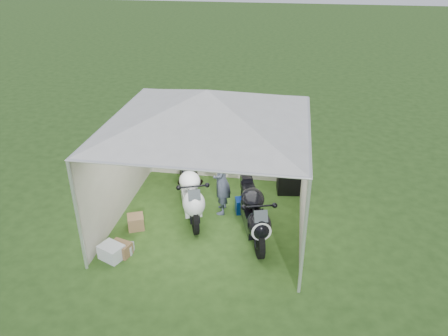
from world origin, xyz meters
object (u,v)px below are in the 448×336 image
(canopy_tent, at_px, (208,110))
(paddock_stand, at_px, (245,205))
(person_blue_jacket, at_px, (222,181))
(equipment_box, at_px, (288,182))
(crate_0, at_px, (112,252))
(motorcycle_white, at_px, (191,194))
(crate_1, at_px, (136,222))
(motorcycle_black, at_px, (254,213))
(crate_2, at_px, (126,248))
(crate_3, at_px, (121,249))
(person_dark_jacket, at_px, (185,153))

(canopy_tent, bearing_deg, paddock_stand, 28.16)
(person_blue_jacket, distance_m, equipment_box, 1.94)
(crate_0, bearing_deg, equipment_box, 43.34)
(motorcycle_white, relative_size, crate_0, 4.56)
(crate_1, bearing_deg, crate_0, -96.75)
(crate_0, bearing_deg, paddock_stand, 40.98)
(paddock_stand, bearing_deg, canopy_tent, -151.84)
(person_blue_jacket, bearing_deg, crate_1, -66.08)
(motorcycle_black, height_order, crate_0, motorcycle_black)
(canopy_tent, distance_m, paddock_stand, 2.55)
(motorcycle_black, xyz_separation_m, person_blue_jacket, (-0.81, 0.87, 0.22))
(canopy_tent, distance_m, crate_2, 3.20)
(equipment_box, relative_size, crate_3, 1.38)
(crate_0, bearing_deg, crate_1, 83.25)
(paddock_stand, bearing_deg, motorcycle_white, -162.02)
(paddock_stand, distance_m, person_dark_jacket, 2.09)
(motorcycle_black, xyz_separation_m, crate_2, (-2.45, -0.92, -0.49))
(motorcycle_white, relative_size, motorcycle_black, 0.97)
(crate_1, relative_size, crate_3, 0.85)
(motorcycle_black, bearing_deg, crate_3, -174.80)
(paddock_stand, height_order, person_dark_jacket, person_dark_jacket)
(canopy_tent, height_order, person_dark_jacket, canopy_tent)
(crate_1, distance_m, crate_2, 0.85)
(motorcycle_white, distance_m, crate_0, 2.13)
(equipment_box, distance_m, crate_3, 4.39)
(crate_0, xyz_separation_m, crate_3, (0.13, 0.14, -0.02))
(paddock_stand, xyz_separation_m, crate_2, (-2.17, -1.86, -0.07))
(motorcycle_white, bearing_deg, equipment_box, 14.43)
(canopy_tent, height_order, motorcycle_white, canopy_tent)
(motorcycle_black, xyz_separation_m, equipment_box, (0.67, 2.01, -0.32))
(equipment_box, bearing_deg, canopy_tent, -139.08)
(motorcycle_black, distance_m, person_blue_jacket, 1.21)
(motorcycle_white, xyz_separation_m, crate_3, (-1.08, -1.56, -0.45))
(person_dark_jacket, relative_size, crate_3, 4.39)
(motorcycle_white, relative_size, crate_2, 7.66)
(canopy_tent, height_order, paddock_stand, canopy_tent)
(crate_3, bearing_deg, crate_2, 42.55)
(motorcycle_white, relative_size, paddock_stand, 4.50)
(motorcycle_white, distance_m, motorcycle_black, 1.56)
(motorcycle_black, bearing_deg, equipment_box, 55.34)
(paddock_stand, height_order, crate_3, paddock_stand)
(motorcycle_white, xyz_separation_m, equipment_box, (2.12, 1.45, -0.31))
(person_dark_jacket, bearing_deg, person_blue_jacket, 125.32)
(person_dark_jacket, bearing_deg, paddock_stand, 138.08)
(motorcycle_black, distance_m, person_dark_jacket, 2.80)
(motorcycle_white, distance_m, crate_3, 1.95)
(canopy_tent, distance_m, person_dark_jacket, 2.42)
(canopy_tent, relative_size, crate_0, 12.65)
(equipment_box, height_order, crate_2, equipment_box)
(person_dark_jacket, xyz_separation_m, crate_2, (-0.53, -2.94, -0.78))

